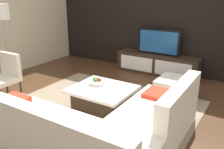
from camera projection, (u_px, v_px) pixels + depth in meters
The scene contains 11 objects.
ground_plane at pixel (104, 111), 4.21m from camera, with size 14.00×14.00×0.00m, color #4C301C.
feature_wall_back at pixel (165, 16), 5.91m from camera, with size 6.40×0.12×2.80m, color black.
area_rug at pixel (100, 109), 4.26m from camera, with size 3.20×2.73×0.01m, color gray.
media_console at pixel (157, 64), 6.05m from camera, with size 2.06×0.46×0.50m.
television at pixel (158, 42), 5.86m from camera, with size 1.06×0.06×0.63m.
sectional_couch at pixel (98, 129), 3.13m from camera, with size 2.44×2.28×0.82m.
coffee_table at pixel (103, 97), 4.27m from camera, with size 1.06×0.93×0.38m.
accent_chair_near at pixel (6, 73), 4.62m from camera, with size 0.53×0.51×0.87m.
floor_lamp at pixel (2, 18), 5.06m from camera, with size 0.30×0.30×1.74m.
ottoman at pixel (176, 89), 4.62m from camera, with size 0.70×0.70×0.40m, color silver.
fruit_bowl at pixel (97, 82), 4.37m from camera, with size 0.28×0.28×0.13m.
Camera 1 is at (2.11, -3.12, 1.98)m, focal length 38.66 mm.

